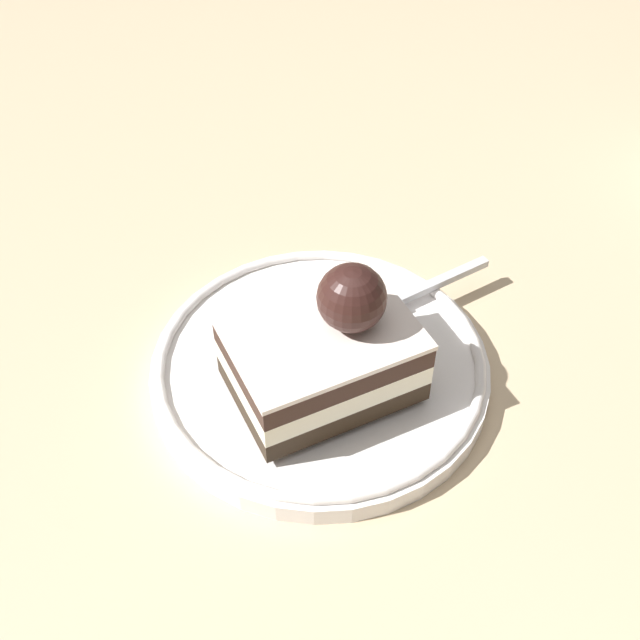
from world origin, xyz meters
TOP-DOWN VIEW (x-y plane):
  - ground_plane at (0.00, 0.00)m, footprint 2.40×2.40m
  - dessert_plate at (-0.01, 0.02)m, footprint 0.20×0.20m
  - cake_slice at (-0.02, 0.01)m, footprint 0.11×0.12m
  - fork at (0.04, -0.04)m, footprint 0.07×0.10m

SIDE VIEW (x-z plane):
  - ground_plane at x=0.00m, z-range 0.00..0.00m
  - dessert_plate at x=-0.01m, z-range 0.00..0.02m
  - fork at x=0.04m, z-range 0.02..0.02m
  - cake_slice at x=-0.02m, z-range 0.01..0.08m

